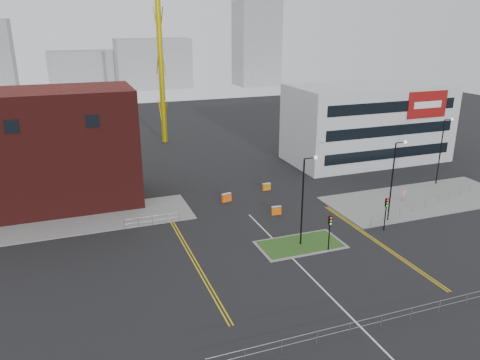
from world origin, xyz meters
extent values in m
plane|color=black|center=(0.00, 0.00, 0.00)|extent=(200.00, 200.00, 0.00)
cube|color=slate|center=(-20.00, 22.00, 0.06)|extent=(28.00, 8.00, 0.12)
cube|color=slate|center=(22.00, 14.00, 0.06)|extent=(24.00, 10.00, 0.12)
cube|color=slate|center=(2.00, 8.00, 0.04)|extent=(8.60, 4.60, 0.08)
cube|color=#224617|center=(2.00, 8.00, 0.06)|extent=(8.00, 4.00, 0.12)
cube|color=#4B1512|center=(-20.00, 28.00, 7.00)|extent=(18.00, 10.00, 14.00)
cube|color=black|center=(-24.00, 22.98, 11.00)|extent=(1.40, 0.10, 1.40)
cube|color=black|center=(-16.00, 22.98, 11.00)|extent=(1.40, 0.10, 1.40)
cube|color=#BBBEC1|center=(26.00, 32.00, 6.00)|extent=(25.00, 12.00, 12.00)
cube|color=black|center=(26.00, 25.98, 2.50)|extent=(22.00, 0.10, 1.60)
cube|color=black|center=(26.00, 25.98, 6.00)|extent=(22.00, 0.10, 1.60)
cube|color=black|center=(26.00, 25.98, 9.50)|extent=(22.00, 0.10, 1.60)
cube|color=maroon|center=(32.00, 25.92, 9.50)|extent=(7.00, 0.15, 4.00)
cube|color=white|center=(32.00, 25.82, 9.50)|extent=(5.00, 0.05, 1.00)
cylinder|color=#C1A90B|center=(-2.00, 55.00, 18.41)|extent=(1.00, 1.00, 36.82)
cylinder|color=black|center=(2.00, 8.00, 4.50)|extent=(0.16, 0.16, 9.00)
cylinder|color=black|center=(2.60, 8.00, 9.00)|extent=(1.20, 0.10, 0.10)
sphere|color=silver|center=(3.20, 8.00, 9.00)|extent=(0.36, 0.36, 0.36)
cylinder|color=black|center=(14.00, 10.00, 4.50)|extent=(0.16, 0.16, 9.00)
cylinder|color=black|center=(14.60, 10.00, 9.00)|extent=(1.20, 0.10, 0.10)
sphere|color=silver|center=(15.20, 10.00, 9.00)|extent=(0.36, 0.36, 0.36)
cylinder|color=black|center=(28.00, 18.00, 4.50)|extent=(0.16, 0.16, 9.00)
cylinder|color=black|center=(28.60, 18.00, 9.00)|extent=(1.20, 0.10, 0.10)
sphere|color=silver|center=(29.20, 18.00, 9.00)|extent=(0.36, 0.36, 0.36)
cylinder|color=black|center=(4.00, 6.00, 1.50)|extent=(0.12, 0.12, 3.00)
cube|color=black|center=(4.00, 6.00, 3.20)|extent=(0.28, 0.22, 0.90)
sphere|color=red|center=(4.00, 5.87, 3.50)|extent=(0.18, 0.18, 0.18)
sphere|color=orange|center=(4.00, 5.87, 3.20)|extent=(0.18, 0.18, 0.18)
sphere|color=#0CCC33|center=(4.00, 5.87, 2.90)|extent=(0.18, 0.18, 0.18)
cylinder|color=black|center=(12.00, 8.00, 1.50)|extent=(0.12, 0.12, 3.00)
cube|color=black|center=(12.00, 8.00, 3.20)|extent=(0.28, 0.22, 0.90)
sphere|color=red|center=(12.00, 7.87, 3.50)|extent=(0.18, 0.18, 0.18)
sphere|color=orange|center=(12.00, 7.87, 3.20)|extent=(0.18, 0.18, 0.18)
sphere|color=#0CCC33|center=(12.00, 7.87, 2.90)|extent=(0.18, 0.18, 0.18)
cylinder|color=gray|center=(0.00, -6.00, 1.05)|extent=(24.00, 0.04, 0.04)
cylinder|color=gray|center=(0.00, -6.00, 0.55)|extent=(24.00, 0.04, 0.04)
cylinder|color=gray|center=(-11.00, 18.00, 1.05)|extent=(6.00, 0.04, 0.04)
cylinder|color=gray|center=(-11.00, 18.00, 0.55)|extent=(6.00, 0.04, 0.04)
cylinder|color=gray|center=(-14.00, 18.00, 0.55)|extent=(0.05, 0.05, 1.10)
cylinder|color=gray|center=(-8.00, 18.00, 0.55)|extent=(0.05, 0.05, 1.10)
cylinder|color=gray|center=(20.50, 11.50, 1.05)|extent=(19.01, 5.04, 0.04)
cylinder|color=gray|center=(20.50, 11.50, 0.55)|extent=(19.01, 5.04, 0.04)
cylinder|color=gray|center=(11.00, 9.00, 0.55)|extent=(0.05, 0.05, 1.10)
cylinder|color=gray|center=(30.00, 14.00, 0.55)|extent=(0.05, 0.05, 1.10)
cube|color=silver|center=(0.00, 2.00, 0.01)|extent=(0.15, 30.00, 0.01)
cube|color=gold|center=(-9.00, 10.00, 0.01)|extent=(0.12, 24.00, 0.01)
cube|color=gold|center=(-8.70, 10.00, 0.01)|extent=(0.12, 24.00, 0.01)
cube|color=gold|center=(9.50, 6.00, 0.01)|extent=(0.12, 20.00, 0.01)
cube|color=gold|center=(9.80, 6.00, 0.01)|extent=(0.12, 20.00, 0.01)
cube|color=gray|center=(10.00, 130.00, 8.00)|extent=(24.00, 12.00, 16.00)
cube|color=gray|center=(45.00, 125.00, 14.00)|extent=(14.00, 12.00, 28.00)
cube|color=gray|center=(-8.00, 140.00, 6.00)|extent=(30.00, 12.00, 12.00)
imported|color=#CE85A2|center=(19.53, 14.27, 0.89)|extent=(0.65, 0.43, 1.77)
cube|color=#FF5D0E|center=(-1.10, 21.90, 0.52)|extent=(1.31, 0.69, 1.04)
cube|color=silver|center=(-1.10, 21.90, 0.99)|extent=(1.31, 0.69, 0.12)
cube|color=orange|center=(3.00, 16.00, 0.49)|extent=(1.21, 0.51, 0.98)
cube|color=silver|center=(3.00, 16.00, 0.93)|extent=(1.21, 0.51, 0.12)
cube|color=orange|center=(5.22, 24.00, 0.46)|extent=(1.14, 0.46, 0.93)
cube|color=silver|center=(5.22, 24.00, 0.88)|extent=(1.14, 0.46, 0.11)
camera|label=1|loc=(-18.39, -29.52, 21.26)|focal=35.00mm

